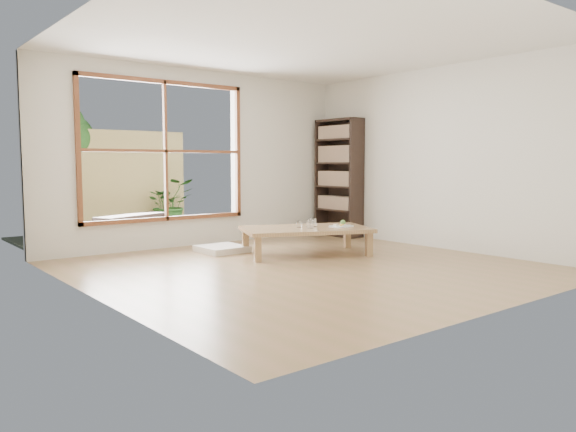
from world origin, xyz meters
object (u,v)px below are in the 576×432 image
object	(u,v)px
bookshelf	(339,178)
garden_bench	(131,219)
low_table	(306,231)
food_tray	(342,225)

from	to	relation	value
bookshelf	garden_bench	xyz separation A→B (m)	(-3.02, 1.56, -0.62)
low_table	food_tray	size ratio (longest dim) A/B	6.59
bookshelf	garden_bench	bearing A→B (deg)	152.78
low_table	bookshelf	distance (m)	2.17
food_tray	garden_bench	size ratio (longest dim) A/B	0.23
bookshelf	food_tray	bearing A→B (deg)	-132.28
garden_bench	low_table	bearing A→B (deg)	-86.68
garden_bench	bookshelf	bearing A→B (deg)	-49.76
bookshelf	food_tray	xyz separation A→B (m)	(-1.27, -1.40, -0.59)
food_tray	bookshelf	bearing A→B (deg)	45.04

